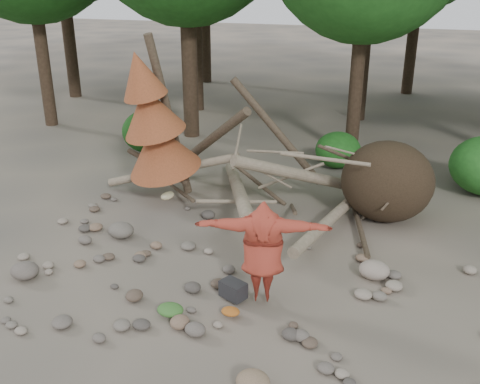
% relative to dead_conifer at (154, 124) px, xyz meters
% --- Properties ---
extents(ground, '(120.00, 120.00, 0.00)m').
position_rel_dead_conifer_xyz_m(ground, '(3.12, -3.37, -2.11)').
color(ground, '#514C44').
rests_on(ground, ground).
extents(deadfall_pile, '(8.55, 5.24, 3.30)m').
position_rel_dead_conifer_xyz_m(deadfall_pile, '(5.13, 0.87, -1.16)').
color(deadfall_pile, '#332619').
rests_on(deadfall_pile, ground).
extents(dead_conifer, '(2.06, 2.16, 4.35)m').
position_rel_dead_conifer_xyz_m(dead_conifer, '(0.00, 0.00, 0.00)').
color(dead_conifer, '#4C3F30').
rests_on(dead_conifer, ground).
extents(bush_left, '(1.80, 1.80, 1.44)m').
position_rel_dead_conifer_xyz_m(bush_left, '(-2.38, 3.83, -1.39)').
color(bush_left, '#174C14').
rests_on(bush_left, ground).
extents(bush_mid, '(1.40, 1.40, 1.12)m').
position_rel_dead_conifer_xyz_m(bush_mid, '(3.92, 4.43, -1.55)').
color(bush_mid, '#1F611C').
rests_on(bush_mid, ground).
extents(frisbee_thrower, '(3.12, 1.23, 1.93)m').
position_rel_dead_conifer_xyz_m(frisbee_thrower, '(4.02, -3.52, -1.07)').
color(frisbee_thrower, maroon).
rests_on(frisbee_thrower, ground).
extents(backpack, '(0.55, 0.47, 0.31)m').
position_rel_dead_conifer_xyz_m(backpack, '(3.51, -3.66, -1.96)').
color(backpack, black).
rests_on(backpack, ground).
extents(cloth_green, '(0.48, 0.40, 0.18)m').
position_rel_dead_conifer_xyz_m(cloth_green, '(2.66, -4.53, -2.02)').
color(cloth_green, '#346528').
rests_on(cloth_green, ground).
extents(cloth_orange, '(0.33, 0.27, 0.12)m').
position_rel_dead_conifer_xyz_m(cloth_orange, '(3.66, -4.18, -2.05)').
color(cloth_orange, '#A3561B').
rests_on(cloth_orange, ground).
extents(boulder_front_left, '(0.56, 0.51, 0.34)m').
position_rel_dead_conifer_xyz_m(boulder_front_left, '(-0.63, -4.36, -1.94)').
color(boulder_front_left, '#625951').
rests_on(boulder_front_left, ground).
extents(boulder_front_right, '(0.50, 0.45, 0.30)m').
position_rel_dead_conifer_xyz_m(boulder_front_right, '(4.60, -5.74, -1.96)').
color(boulder_front_right, '#846B52').
rests_on(boulder_front_right, ground).
extents(boulder_mid_right, '(0.60, 0.54, 0.36)m').
position_rel_dead_conifer_xyz_m(boulder_mid_right, '(5.85, -1.98, -1.93)').
color(boulder_mid_right, gray).
rests_on(boulder_mid_right, ground).
extents(boulder_mid_left, '(0.59, 0.53, 0.36)m').
position_rel_dead_conifer_xyz_m(boulder_mid_left, '(0.19, -2.15, -1.93)').
color(boulder_mid_left, '#625C53').
rests_on(boulder_mid_left, ground).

